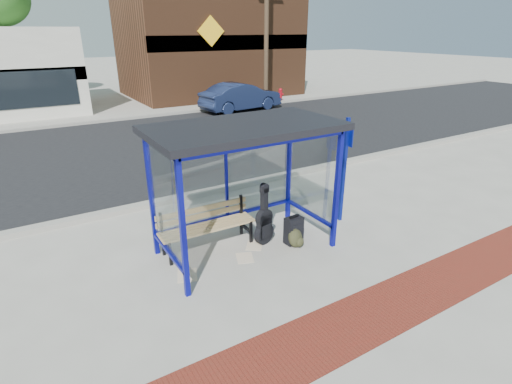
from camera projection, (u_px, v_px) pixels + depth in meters
ground at (246, 249)px, 7.63m from camera, size 120.00×120.00×0.00m
brick_paver_strip at (339, 330)px, 5.57m from camera, size 60.00×1.00×0.01m
curb_near at (188, 196)px, 9.90m from camera, size 60.00×0.25×0.12m
street_asphalt at (132, 149)px, 13.96m from camera, size 60.00×10.00×0.00m
curb_far at (101, 121)px, 17.97m from camera, size 60.00×0.25×0.12m
far_sidewalk at (93, 115)px, 19.49m from camera, size 60.00×4.00×0.01m
bus_shelter at (243, 143)px, 6.90m from camera, size 3.30×1.80×2.42m
storefront_brown at (209, 41)px, 24.89m from camera, size 10.00×7.08×6.40m
tree_right at (243, 6)px, 28.97m from camera, size 3.60×3.60×7.03m
utility_pole_east at (266, 25)px, 21.00m from camera, size 1.60×0.24×8.00m
bench at (206, 224)px, 7.52m from camera, size 1.85×0.49×0.87m
guitar_bag at (264, 223)px, 7.68m from camera, size 0.45×0.22×1.18m
suitcase at (294, 230)px, 7.75m from camera, size 0.36×0.25×0.60m
backpack at (296, 238)px, 7.65m from camera, size 0.37×0.35×0.38m
sign_post at (345, 165)px, 8.33m from camera, size 0.11×0.28×2.27m
newspaper_a at (187, 275)px, 6.82m from camera, size 0.46×0.51×0.01m
newspaper_b at (245, 258)px, 7.33m from camera, size 0.42×0.46×0.01m
newspaper_c at (254, 246)px, 7.75m from camera, size 0.47×0.48×0.01m
parked_car at (241, 97)px, 20.34m from camera, size 4.43×2.03×1.41m
fire_hydrant at (280, 94)px, 23.04m from camera, size 0.34×0.23×0.76m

